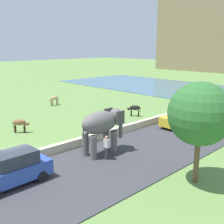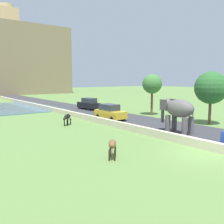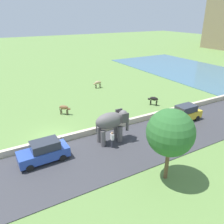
{
  "view_description": "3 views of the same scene",
  "coord_description": "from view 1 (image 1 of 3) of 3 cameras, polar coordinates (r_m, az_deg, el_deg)",
  "views": [
    {
      "loc": [
        16.79,
        -7.37,
        7.16
      ],
      "look_at": [
        0.41,
        8.36,
        1.77
      ],
      "focal_mm": 45.19,
      "sensor_mm": 36.0,
      "label": 1
    },
    {
      "loc": [
        -13.53,
        -8.48,
        4.67
      ],
      "look_at": [
        0.8,
        10.15,
        1.53
      ],
      "focal_mm": 39.94,
      "sensor_mm": 36.0,
      "label": 2
    },
    {
      "loc": [
        19.72,
        -4.63,
        11.14
      ],
      "look_at": [
        0.84,
        6.06,
        1.75
      ],
      "focal_mm": 36.62,
      "sensor_mm": 36.0,
      "label": 3
    }
  ],
  "objects": [
    {
      "name": "ground_plane",
      "position": [
        19.69,
        -18.94,
        -8.73
      ],
      "size": [
        220.0,
        220.0,
        0.0
      ],
      "primitive_type": "plane",
      "color": "#608442"
    },
    {
      "name": "car_yellow",
      "position": [
        25.91,
        13.62,
        -1.01
      ],
      "size": [
        1.84,
        4.02,
        1.8
      ],
      "color": "gold",
      "rests_on": "ground"
    },
    {
      "name": "tree_near",
      "position": [
        14.98,
        17.37,
        -0.4
      ],
      "size": [
        3.31,
        3.31,
        5.42
      ],
      "color": "brown",
      "rests_on": "ground"
    },
    {
      "name": "cow_black",
      "position": [
        29.1,
        4.57,
        0.77
      ],
      "size": [
        1.32,
        1.08,
        1.15
      ],
      "color": "black",
      "rests_on": "ground"
    },
    {
      "name": "elephant",
      "position": [
        18.64,
        -1.97,
        -2.6
      ],
      "size": [
        1.5,
        3.48,
        2.99
      ],
      "color": "#605B5B",
      "rests_on": "ground"
    },
    {
      "name": "person_beside_elephant",
      "position": [
        17.97,
        -1.1,
        -7.12
      ],
      "size": [
        0.36,
        0.22,
        1.63
      ],
      "color": "#33333D",
      "rests_on": "ground"
    },
    {
      "name": "cow_tan",
      "position": [
        35.02,
        -11.64,
        2.68
      ],
      "size": [
        0.48,
        1.39,
        1.15
      ],
      "color": "tan",
      "rests_on": "ground"
    },
    {
      "name": "car_blue",
      "position": [
        15.81,
        -19.5,
        -10.79
      ],
      "size": [
        1.87,
        4.04,
        1.8
      ],
      "color": "#2D4CA8",
      "rests_on": "ground"
    },
    {
      "name": "cow_brown",
      "position": [
        24.72,
        -18.11,
        -2.14
      ],
      "size": [
        1.16,
        1.27,
        1.15
      ],
      "color": "brown",
      "rests_on": "ground"
    },
    {
      "name": "lake",
      "position": [
        51.62,
        9.07,
        5.26
      ],
      "size": [
        36.0,
        18.0,
        0.08
      ],
      "primitive_type": "cube",
      "color": "#426B84",
      "rests_on": "ground"
    },
    {
      "name": "barrier_wall",
      "position": [
        30.56,
        14.2,
        0.0
      ],
      "size": [
        0.4,
        110.0,
        0.63
      ],
      "primitive_type": "cube",
      "color": "beige",
      "rests_on": "ground"
    }
  ]
}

